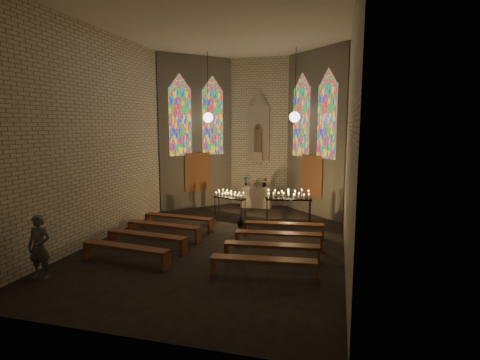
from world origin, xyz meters
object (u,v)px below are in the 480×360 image
votive_stand_left (230,196)px  visitor (39,247)px  votive_stand_right (289,197)px  aisle_flower_pot (240,220)px  altar (256,197)px

votive_stand_left → visitor: size_ratio=0.91×
votive_stand_left → visitor: (-2.86, -7.29, -0.11)m
votive_stand_left → votive_stand_right: bearing=8.3°
aisle_flower_pot → votive_stand_left: 1.63m
altar → aisle_flower_pot: bearing=-87.5°
aisle_flower_pot → votive_stand_left: bearing=122.4°
altar → votive_stand_right: (1.90, -2.84, 0.62)m
aisle_flower_pot → altar: bearing=92.5°
votive_stand_left → visitor: 7.84m
votive_stand_left → votive_stand_right: 2.60m
altar → visitor: bearing=-110.0°
aisle_flower_pot → votive_stand_left: size_ratio=0.32×
aisle_flower_pot → votive_stand_left: votive_stand_left is taller
altar → aisle_flower_pot: 3.58m
aisle_flower_pot → visitor: (-3.66, -6.04, 0.58)m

